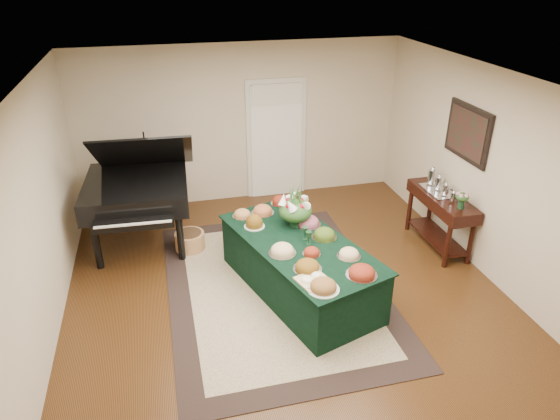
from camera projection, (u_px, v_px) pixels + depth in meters
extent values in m
plane|color=black|center=(286.00, 292.00, 6.49)|extent=(6.00, 6.00, 0.00)
cube|color=black|center=(274.00, 287.00, 6.57)|extent=(2.74, 3.83, 0.01)
cube|color=beige|center=(274.00, 287.00, 6.57)|extent=(2.19, 3.28, 0.01)
cube|color=silver|center=(276.00, 139.00, 8.72)|extent=(1.05, 0.04, 2.10)
cube|color=white|center=(276.00, 142.00, 8.72)|extent=(0.90, 0.06, 2.00)
cube|color=black|center=(299.00, 267.00, 6.36)|extent=(1.69, 2.50, 0.72)
cube|color=black|center=(300.00, 243.00, 6.20)|extent=(1.77, 2.57, 0.02)
cylinder|color=silver|center=(282.00, 253.00, 5.94)|extent=(0.34, 0.34, 0.01)
ellipsoid|color=#F7D89A|center=(282.00, 249.00, 5.92)|extent=(0.28, 0.28, 0.09)
cylinder|color=silver|center=(307.00, 269.00, 5.64)|extent=(0.33, 0.33, 0.01)
ellipsoid|color=brown|center=(307.00, 266.00, 5.62)|extent=(0.27, 0.27, 0.08)
cylinder|color=silver|center=(349.00, 256.00, 5.88)|extent=(0.29, 0.29, 0.01)
ellipsoid|color=#F7D89A|center=(349.00, 253.00, 5.86)|extent=(0.23, 0.23, 0.07)
cylinder|color=silver|center=(280.00, 203.00, 7.14)|extent=(0.27, 0.27, 0.01)
ellipsoid|color=maroon|center=(280.00, 200.00, 7.12)|extent=(0.22, 0.22, 0.08)
cylinder|color=silver|center=(323.00, 289.00, 5.30)|extent=(0.35, 0.35, 0.01)
ellipsoid|color=brown|center=(323.00, 285.00, 5.28)|extent=(0.29, 0.29, 0.09)
cylinder|color=silver|center=(242.00, 216.00, 6.79)|extent=(0.27, 0.27, 0.01)
ellipsoid|color=#D08A4A|center=(242.00, 213.00, 6.78)|extent=(0.22, 0.22, 0.07)
cylinder|color=silver|center=(324.00, 237.00, 6.28)|extent=(0.33, 0.33, 0.01)
ellipsoid|color=#445F18|center=(324.00, 234.00, 6.26)|extent=(0.27, 0.27, 0.09)
cylinder|color=silver|center=(312.00, 254.00, 5.93)|extent=(0.23, 0.23, 0.01)
ellipsoid|color=maroon|center=(312.00, 251.00, 5.91)|extent=(0.19, 0.19, 0.06)
cylinder|color=silver|center=(362.00, 275.00, 5.54)|extent=(0.36, 0.36, 0.01)
ellipsoid|color=maroon|center=(362.00, 271.00, 5.52)|extent=(0.29, 0.29, 0.08)
cylinder|color=silver|center=(254.00, 226.00, 6.53)|extent=(0.28, 0.28, 0.01)
ellipsoid|color=brown|center=(254.00, 222.00, 6.50)|extent=(0.23, 0.23, 0.12)
cylinder|color=silver|center=(293.00, 214.00, 6.83)|extent=(0.28, 0.28, 0.01)
ellipsoid|color=brown|center=(293.00, 211.00, 6.81)|extent=(0.23, 0.23, 0.10)
cylinder|color=silver|center=(263.00, 213.00, 6.88)|extent=(0.32, 0.32, 0.01)
ellipsoid|color=#CB6C3B|center=(263.00, 210.00, 6.86)|extent=(0.26, 0.26, 0.08)
cylinder|color=silver|center=(308.00, 224.00, 6.59)|extent=(0.35, 0.35, 0.01)
ellipsoid|color=#B55A6C|center=(308.00, 221.00, 6.57)|extent=(0.29, 0.29, 0.08)
cube|color=tan|center=(314.00, 281.00, 5.43)|extent=(0.42, 0.42, 0.02)
ellipsoid|color=#F5ECCE|center=(307.00, 277.00, 5.41)|extent=(0.14, 0.14, 0.08)
ellipsoid|color=#F5ECCE|center=(317.00, 273.00, 5.49)|extent=(0.12, 0.12, 0.07)
cube|color=orange|center=(322.00, 280.00, 5.38)|extent=(0.11, 0.11, 0.05)
cylinder|color=#15341C|center=(295.00, 219.00, 6.55)|extent=(0.17, 0.17, 0.17)
ellipsoid|color=#295421|center=(295.00, 211.00, 6.49)|extent=(0.43, 0.43, 0.28)
cylinder|color=black|center=(97.00, 245.00, 6.84)|extent=(0.10, 0.10, 0.72)
cylinder|color=black|center=(180.00, 237.00, 7.04)|extent=(0.10, 0.10, 0.72)
cylinder|color=black|center=(143.00, 201.00, 8.06)|extent=(0.10, 0.10, 0.72)
cube|color=black|center=(137.00, 189.00, 7.24)|extent=(1.52, 1.61, 0.31)
cube|color=black|center=(134.00, 224.00, 6.53)|extent=(1.04, 0.27, 0.10)
cube|color=black|center=(144.00, 153.00, 7.17)|extent=(1.44, 1.19, 0.80)
cylinder|color=#A76F43|center=(190.00, 241.00, 7.38)|extent=(0.43, 0.43, 0.27)
cylinder|color=black|center=(447.00, 246.00, 6.87)|extent=(0.07, 0.07, 0.66)
cylinder|color=black|center=(470.00, 243.00, 6.95)|extent=(0.07, 0.07, 0.66)
cylinder|color=black|center=(409.00, 211.00, 7.84)|extent=(0.07, 0.07, 0.66)
cylinder|color=black|center=(430.00, 208.00, 7.92)|extent=(0.07, 0.07, 0.66)
cube|color=black|center=(442.00, 201.00, 7.20)|extent=(0.45, 1.32, 0.18)
cube|color=black|center=(436.00, 236.00, 7.48)|extent=(0.38, 1.17, 0.03)
cube|color=silver|center=(438.00, 191.00, 7.28)|extent=(0.34, 0.58, 0.02)
cylinder|color=#15341C|center=(461.00, 204.00, 6.75)|extent=(0.09, 0.09, 0.13)
ellipsoid|color=pink|center=(463.00, 196.00, 6.70)|extent=(0.19, 0.19, 0.13)
cube|color=black|center=(468.00, 133.00, 6.80)|extent=(0.04, 0.95, 0.75)
cube|color=#471219|center=(466.00, 133.00, 6.79)|extent=(0.01, 0.82, 0.62)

